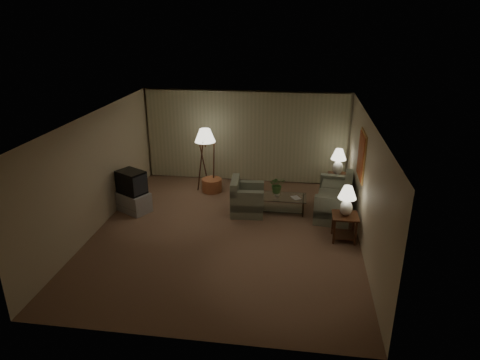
% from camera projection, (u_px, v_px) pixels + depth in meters
% --- Properties ---
extents(ground, '(7.00, 7.00, 0.00)m').
position_uv_depth(ground, '(226.00, 233.00, 9.87)').
color(ground, '#87644A').
rests_on(ground, ground).
extents(room_shell, '(6.04, 7.02, 2.72)m').
position_uv_depth(room_shell, '(237.00, 142.00, 10.62)').
color(room_shell, beige).
rests_on(room_shell, ground).
extents(sofa, '(1.87, 1.25, 0.74)m').
position_uv_depth(sofa, '(334.00, 200.00, 10.73)').
color(sofa, gray).
rests_on(sofa, ground).
extents(armchair, '(0.96, 0.92, 0.71)m').
position_uv_depth(armchair, '(247.00, 200.00, 10.75)').
color(armchair, gray).
rests_on(armchair, ground).
extents(side_table_near, '(0.56, 0.56, 0.60)m').
position_uv_depth(side_table_near, '(345.00, 223.00, 9.45)').
color(side_table_near, '#371A0F').
rests_on(side_table_near, ground).
extents(side_table_far, '(0.48, 0.41, 0.60)m').
position_uv_depth(side_table_far, '(337.00, 181.00, 11.85)').
color(side_table_far, '#371A0F').
rests_on(side_table_far, ground).
extents(table_lamp_near, '(0.40, 0.40, 0.69)m').
position_uv_depth(table_lamp_near, '(347.00, 198.00, 9.23)').
color(table_lamp_near, white).
rests_on(table_lamp_near, side_table_near).
extents(table_lamp_far, '(0.42, 0.42, 0.72)m').
position_uv_depth(table_lamp_far, '(338.00, 159.00, 11.62)').
color(table_lamp_far, white).
rests_on(table_lamp_far, side_table_far).
extents(coffee_table, '(1.18, 0.64, 0.41)m').
position_uv_depth(coffee_table, '(283.00, 202.00, 10.84)').
color(coffee_table, silver).
rests_on(coffee_table, ground).
extents(tv_cabinet, '(1.30, 1.25, 0.50)m').
position_uv_depth(tv_cabinet, '(133.00, 202.00, 10.90)').
color(tv_cabinet, '#A2A2A5').
rests_on(tv_cabinet, ground).
extents(crt_tv, '(1.08, 1.05, 0.58)m').
position_uv_depth(crt_tv, '(131.00, 182.00, 10.70)').
color(crt_tv, black).
rests_on(crt_tv, tv_cabinet).
extents(floor_lamp, '(0.58, 0.58, 1.77)m').
position_uv_depth(floor_lamp, '(206.00, 158.00, 12.01)').
color(floor_lamp, '#371A0F').
rests_on(floor_lamp, ground).
extents(ottoman, '(0.73, 0.73, 0.37)m').
position_uv_depth(ottoman, '(212.00, 185.00, 12.12)').
color(ottoman, '#AE5E3B').
rests_on(ottoman, ground).
extents(vase, '(0.19, 0.19, 0.16)m').
position_uv_depth(vase, '(277.00, 193.00, 10.78)').
color(vase, white).
rests_on(vase, coffee_table).
extents(flowers, '(0.47, 0.43, 0.43)m').
position_uv_depth(flowers, '(277.00, 183.00, 10.67)').
color(flowers, '#447232').
rests_on(flowers, vase).
extents(book, '(0.28, 0.31, 0.02)m').
position_uv_depth(book, '(293.00, 198.00, 10.66)').
color(book, olive).
rests_on(book, coffee_table).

